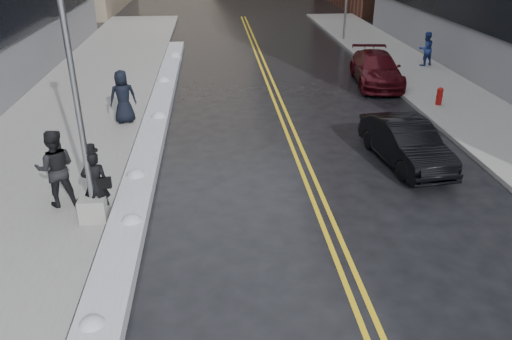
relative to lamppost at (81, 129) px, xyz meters
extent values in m
plane|color=black|center=(3.30, -2.00, -2.53)|extent=(160.00, 160.00, 0.00)
cube|color=gray|center=(-2.45, 8.00, -2.46)|extent=(5.50, 50.00, 0.15)
cube|color=gray|center=(13.30, 8.00, -2.46)|extent=(4.00, 50.00, 0.15)
cube|color=gold|center=(5.65, 8.00, -2.53)|extent=(0.12, 50.00, 0.01)
cube|color=gold|center=(5.95, 8.00, -2.53)|extent=(0.12, 50.00, 0.01)
cube|color=silver|center=(0.85, 6.00, -2.36)|extent=(0.90, 30.00, 0.34)
cube|color=gray|center=(0.00, 0.00, -2.08)|extent=(0.65, 0.65, 0.60)
cylinder|color=gray|center=(0.00, 0.00, 1.72)|extent=(0.14, 0.14, 7.00)
cylinder|color=maroon|center=(12.30, 8.00, -2.08)|extent=(0.24, 0.24, 0.60)
sphere|color=maroon|center=(12.30, 8.00, -1.78)|extent=(0.26, 0.26, 0.26)
cylinder|color=maroon|center=(12.30, 8.00, -2.03)|extent=(0.25, 0.10, 0.10)
imported|color=black|center=(0.10, 0.10, -1.50)|extent=(0.66, 0.45, 1.77)
imported|color=black|center=(-1.02, 0.82, -1.35)|extent=(1.12, 0.94, 2.06)
imported|color=black|center=(-0.27, 6.99, -1.40)|extent=(1.09, 0.86, 1.96)
imported|color=navy|center=(14.28, 14.51, -1.51)|extent=(1.00, 0.86, 1.75)
imported|color=black|center=(8.97, 2.87, -1.85)|extent=(1.95, 4.30, 1.37)
imported|color=#430A11|center=(10.80, 11.79, -1.81)|extent=(2.59, 5.16, 1.44)
camera|label=1|loc=(3.07, -11.03, 4.10)|focal=35.00mm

